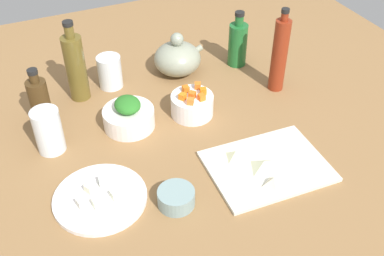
% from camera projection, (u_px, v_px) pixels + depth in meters
% --- Properties ---
extents(tabletop, '(1.90, 1.90, 0.03)m').
position_uv_depth(tabletop, '(192.00, 146.00, 1.29)').
color(tabletop, olive).
rests_on(tabletop, ground).
extents(cutting_board, '(0.31, 0.24, 0.01)m').
position_uv_depth(cutting_board, '(267.00, 166.00, 1.20)').
color(cutting_board, silver).
rests_on(cutting_board, tabletop).
extents(plate_tofu, '(0.23, 0.23, 0.01)m').
position_uv_depth(plate_tofu, '(100.00, 198.00, 1.11)').
color(plate_tofu, white).
rests_on(plate_tofu, tabletop).
extents(bowl_greens, '(0.15, 0.15, 0.06)m').
position_uv_depth(bowl_greens, '(129.00, 118.00, 1.31)').
color(bowl_greens, white).
rests_on(bowl_greens, tabletop).
extents(bowl_carrots, '(0.13, 0.13, 0.06)m').
position_uv_depth(bowl_carrots, '(192.00, 105.00, 1.36)').
color(bowl_carrots, white).
rests_on(bowl_carrots, tabletop).
extents(bowl_small_side, '(0.09, 0.09, 0.04)m').
position_uv_depth(bowl_small_side, '(176.00, 198.00, 1.09)').
color(bowl_small_side, '#7F9B9C').
rests_on(bowl_small_side, tabletop).
extents(teapot, '(0.17, 0.15, 0.15)m').
position_uv_depth(teapot, '(178.00, 58.00, 1.52)').
color(teapot, gray).
rests_on(teapot, tabletop).
extents(bottle_0, '(0.05, 0.05, 0.27)m').
position_uv_depth(bottle_0, '(279.00, 55.00, 1.41)').
color(bottle_0, maroon).
rests_on(bottle_0, tabletop).
extents(bottle_1, '(0.06, 0.06, 0.18)m').
position_uv_depth(bottle_1, '(40.00, 102.00, 1.29)').
color(bottle_1, '#453016').
rests_on(bottle_1, tabletop).
extents(bottle_2, '(0.06, 0.06, 0.26)m').
position_uv_depth(bottle_2, '(76.00, 67.00, 1.38)').
color(bottle_2, brown).
rests_on(bottle_2, tabletop).
extents(bottle_3, '(0.06, 0.06, 0.19)m').
position_uv_depth(bottle_3, '(238.00, 43.00, 1.55)').
color(bottle_3, '#1E652C').
rests_on(bottle_3, tabletop).
extents(drinking_glass_0, '(0.07, 0.07, 0.13)m').
position_uv_depth(drinking_glass_0, '(48.00, 131.00, 1.22)').
color(drinking_glass_0, white).
rests_on(drinking_glass_0, tabletop).
extents(drinking_glass_1, '(0.08, 0.08, 0.10)m').
position_uv_depth(drinking_glass_1, '(110.00, 72.00, 1.46)').
color(drinking_glass_1, white).
rests_on(drinking_glass_1, tabletop).
extents(carrot_cube_0, '(0.02, 0.02, 0.02)m').
position_uv_depth(carrot_cube_0, '(203.00, 91.00, 1.34)').
color(carrot_cube_0, orange).
rests_on(carrot_cube_0, bowl_carrots).
extents(carrot_cube_1, '(0.02, 0.02, 0.02)m').
position_uv_depth(carrot_cube_1, '(186.00, 89.00, 1.35)').
color(carrot_cube_1, orange).
rests_on(carrot_cube_1, bowl_carrots).
extents(carrot_cube_2, '(0.02, 0.02, 0.02)m').
position_uv_depth(carrot_cube_2, '(183.00, 96.00, 1.32)').
color(carrot_cube_2, orange).
rests_on(carrot_cube_2, bowl_carrots).
extents(carrot_cube_3, '(0.03, 0.03, 0.02)m').
position_uv_depth(carrot_cube_3, '(192.00, 95.00, 1.33)').
color(carrot_cube_3, orange).
rests_on(carrot_cube_3, bowl_carrots).
extents(carrot_cube_4, '(0.02, 0.02, 0.02)m').
position_uv_depth(carrot_cube_4, '(202.00, 97.00, 1.32)').
color(carrot_cube_4, orange).
rests_on(carrot_cube_4, bowl_carrots).
extents(carrot_cube_5, '(0.02, 0.02, 0.02)m').
position_uv_depth(carrot_cube_5, '(190.00, 101.00, 1.30)').
color(carrot_cube_5, orange).
rests_on(carrot_cube_5, bowl_carrots).
extents(carrot_cube_6, '(0.02, 0.02, 0.02)m').
position_uv_depth(carrot_cube_6, '(198.00, 86.00, 1.36)').
color(carrot_cube_6, orange).
rests_on(carrot_cube_6, bowl_carrots).
extents(chopped_greens_mound, '(0.07, 0.08, 0.04)m').
position_uv_depth(chopped_greens_mound, '(127.00, 105.00, 1.28)').
color(chopped_greens_mound, '#2A7525').
rests_on(chopped_greens_mound, bowl_greens).
extents(tofu_cube_0, '(0.03, 0.03, 0.02)m').
position_uv_depth(tofu_cube_0, '(116.00, 195.00, 1.09)').
color(tofu_cube_0, white).
rests_on(tofu_cube_0, plate_tofu).
extents(tofu_cube_1, '(0.03, 0.03, 0.02)m').
position_uv_depth(tofu_cube_1, '(90.00, 188.00, 1.11)').
color(tofu_cube_1, white).
rests_on(tofu_cube_1, plate_tofu).
extents(tofu_cube_2, '(0.03, 0.03, 0.02)m').
position_uv_depth(tofu_cube_2, '(82.00, 203.00, 1.08)').
color(tofu_cube_2, silver).
rests_on(tofu_cube_2, plate_tofu).
extents(tofu_cube_3, '(0.02, 0.02, 0.02)m').
position_uv_depth(tofu_cube_3, '(104.00, 181.00, 1.13)').
color(tofu_cube_3, white).
rests_on(tofu_cube_3, plate_tofu).
extents(tofu_cube_4, '(0.02, 0.02, 0.02)m').
position_uv_depth(tofu_cube_4, '(98.00, 204.00, 1.07)').
color(tofu_cube_4, '#E6ECCC').
rests_on(tofu_cube_4, plate_tofu).
extents(dumpling_0, '(0.06, 0.06, 0.02)m').
position_uv_depth(dumpling_0, '(236.00, 154.00, 1.21)').
color(dumpling_0, beige).
rests_on(dumpling_0, cutting_board).
extents(dumpling_1, '(0.05, 0.05, 0.03)m').
position_uv_depth(dumpling_1, '(274.00, 182.00, 1.13)').
color(dumpling_1, beige).
rests_on(dumpling_1, cutting_board).
extents(dumpling_2, '(0.08, 0.08, 0.03)m').
position_uv_depth(dumpling_2, '(264.00, 165.00, 1.17)').
color(dumpling_2, beige).
rests_on(dumpling_2, cutting_board).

